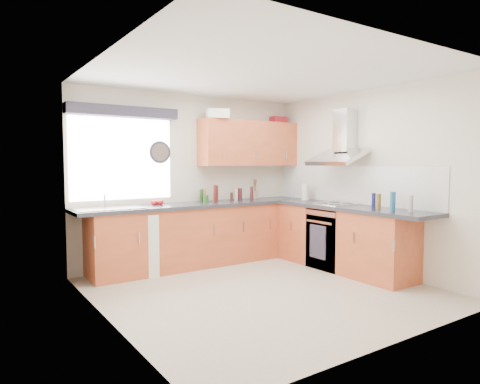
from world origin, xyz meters
TOP-DOWN VIEW (x-y plane):
  - ground_plane at (0.00, 0.00)m, footprint 3.60×3.60m
  - ceiling at (0.00, 0.00)m, footprint 3.60×3.60m
  - wall_back at (0.00, 1.80)m, footprint 3.60×0.02m
  - wall_front at (0.00, -1.80)m, footprint 3.60×0.02m
  - wall_left at (-1.80, 0.00)m, footprint 0.02×3.60m
  - wall_right at (1.80, 0.00)m, footprint 0.02×3.60m
  - window at (-1.05, 1.79)m, footprint 1.40×0.02m
  - window_blind at (-1.05, 1.70)m, footprint 1.50×0.18m
  - splashback at (1.79, 0.30)m, footprint 0.01×3.00m
  - base_cab_back at (-0.10, 1.51)m, footprint 3.00×0.58m
  - base_cab_corner at (1.50, 1.50)m, footprint 0.60×0.60m
  - base_cab_right at (1.51, 0.15)m, footprint 0.58×2.10m
  - worktop_back at (0.00, 1.50)m, footprint 3.60×0.62m
  - worktop_right at (1.50, 0.00)m, footprint 0.62×2.42m
  - sink at (-1.33, 1.50)m, footprint 0.84×0.46m
  - oven at (1.50, 0.30)m, footprint 0.56×0.58m
  - hob_plate at (1.50, 0.30)m, footprint 0.52×0.52m
  - extractor_hood at (1.60, 0.30)m, footprint 0.52×0.78m
  - upper_cabinets at (0.95, 1.62)m, footprint 1.70×0.35m
  - washing_machine at (-0.99, 1.52)m, footprint 0.69×0.68m
  - wall_clock at (-0.50, 1.78)m, footprint 0.32×0.04m
  - casserole at (0.30, 1.52)m, footprint 0.37×0.32m
  - storage_box at (1.60, 1.72)m, footprint 0.26×0.23m
  - utensil_pot at (1.12, 1.70)m, footprint 0.11×0.11m
  - kitchen_roll at (1.62, 1.05)m, footprint 0.13×0.13m
  - tomato_cluster at (-0.63, 1.60)m, footprint 0.17×0.17m
  - jar_0 at (0.22, 1.47)m, footprint 0.05×0.05m
  - jar_1 at (0.59, 1.59)m, footprint 0.04×0.04m
  - jar_2 at (0.15, 1.68)m, footprint 0.06×0.06m
  - jar_3 at (0.27, 1.52)m, footprint 0.07×0.07m
  - jar_4 at (0.34, 1.63)m, footprint 0.05×0.05m
  - jar_5 at (0.08, 1.50)m, footprint 0.08×0.08m
  - jar_6 at (0.77, 1.62)m, footprint 0.07×0.07m
  - jar_7 at (0.64, 1.53)m, footprint 0.05×0.05m
  - jar_8 at (0.11, 1.68)m, footprint 0.05×0.05m
  - jar_9 at (0.85, 1.42)m, footprint 0.05×0.05m
  - bottle_0 at (1.55, -0.87)m, footprint 0.05×0.05m
  - bottle_1 at (1.36, -0.48)m, footprint 0.05×0.05m
  - bottle_2 at (1.45, -0.70)m, footprint 0.06×0.06m
  - bottle_3 at (1.55, -0.41)m, footprint 0.06×0.06m

SIDE VIEW (x-z plane):
  - ground_plane at x=0.00m, z-range 0.00..0.00m
  - washing_machine at x=-0.99m, z-range 0.00..0.82m
  - oven at x=1.50m, z-range 0.00..0.85m
  - base_cab_back at x=-0.10m, z-range 0.00..0.86m
  - base_cab_corner at x=1.50m, z-range 0.00..0.86m
  - base_cab_right at x=1.51m, z-range 0.00..0.86m
  - worktop_back at x=0.00m, z-range 0.86..0.91m
  - worktop_right at x=1.50m, z-range 0.86..0.91m
  - hob_plate at x=1.50m, z-range 0.91..0.92m
  - tomato_cluster at x=-0.63m, z-range 0.91..0.98m
  - sink at x=-1.33m, z-range 0.90..1.00m
  - jar_5 at x=0.08m, z-range 0.91..1.02m
  - jar_1 at x=0.59m, z-range 0.91..1.04m
  - utensil_pot at x=1.12m, z-range 0.91..1.04m
  - jar_7 at x=0.64m, z-range 0.91..1.09m
  - jar_6 at x=0.77m, z-range 0.91..1.09m
  - bottle_3 at x=1.55m, z-range 0.91..1.10m
  - jar_8 at x=0.11m, z-range 0.91..1.10m
  - jar_2 at x=0.15m, z-range 0.91..1.10m
  - bottle_0 at x=1.55m, z-range 0.91..1.11m
  - jar_4 at x=0.34m, z-range 0.91..1.12m
  - bottle_1 at x=1.36m, z-range 0.91..1.12m
  - jar_9 at x=0.85m, z-range 0.91..1.13m
  - bottle_2 at x=1.45m, z-range 0.91..1.15m
  - jar_3 at x=0.27m, z-range 0.91..1.16m
  - kitchen_roll at x=1.62m, z-range 0.91..1.16m
  - jar_0 at x=0.22m, z-range 0.91..1.17m
  - splashback at x=1.79m, z-range 0.91..1.45m
  - wall_back at x=0.00m, z-range 0.00..2.50m
  - wall_front at x=0.00m, z-range 0.00..2.50m
  - wall_left at x=-1.80m, z-range 0.00..2.50m
  - wall_right at x=1.80m, z-range 0.00..2.50m
  - window at x=-1.05m, z-range 1.00..2.10m
  - wall_clock at x=-0.50m, z-range 1.49..1.81m
  - extractor_hood at x=1.60m, z-range 1.44..2.10m
  - upper_cabinets at x=0.95m, z-range 1.45..2.15m
  - window_blind at x=-1.05m, z-range 2.11..2.25m
  - storage_box at x=1.60m, z-range 2.15..2.26m
  - casserole at x=0.30m, z-range 2.15..2.28m
  - ceiling at x=0.00m, z-range 2.49..2.51m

